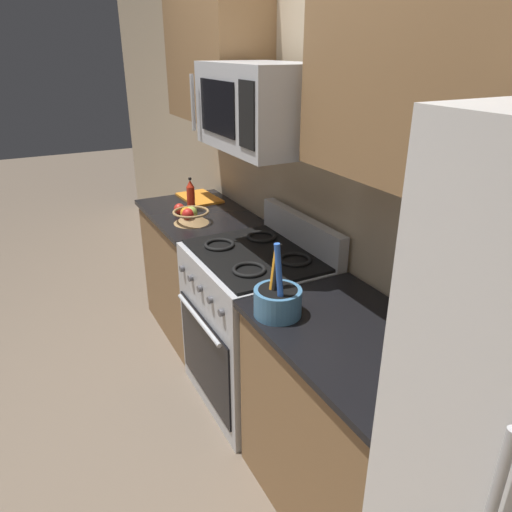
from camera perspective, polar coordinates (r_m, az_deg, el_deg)
ground_plane at (r=2.88m, az=-11.68°, el=-19.23°), size 16.00×16.00×0.00m
wall_back at (r=2.62m, az=7.56°, el=9.41°), size 8.00×0.10×2.60m
counter_left at (r=3.46m, az=-6.56°, el=-1.85°), size 0.92×0.63×0.91m
range_oven at (r=2.76m, az=0.02°, el=-8.30°), size 0.76×0.67×1.09m
counter_right at (r=2.20m, az=11.10°, el=-19.21°), size 0.95×0.63×0.91m
microwave at (r=2.37m, az=0.64°, el=17.35°), size 0.69×0.44×0.39m
upper_cabinets_left at (r=3.19m, az=-4.88°, el=22.71°), size 0.91×0.34×0.78m
upper_cabinets_right at (r=1.74m, az=19.75°, el=20.79°), size 0.94×0.34×0.78m
utensil_crock at (r=1.98m, az=2.59°, el=-5.28°), size 0.20×0.20×0.34m
fruit_basket at (r=3.06m, az=-7.79°, el=4.81°), size 0.23×0.23×0.11m
apple_loose at (r=3.24m, az=-9.11°, el=5.55°), size 0.07×0.07×0.07m
cutting_board at (r=3.57m, az=-6.76°, el=6.89°), size 0.38×0.25×0.02m
bottle_hot_sauce at (r=3.28m, az=-7.77°, el=7.11°), size 0.05×0.05×0.23m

